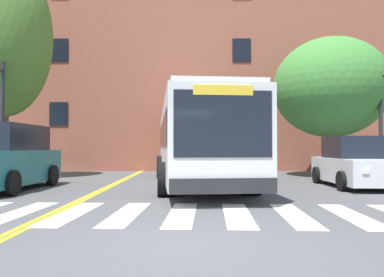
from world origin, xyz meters
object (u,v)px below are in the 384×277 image
at_px(car_teal_near_lane, 5,159).
at_px(street_tree_curbside_small, 4,37).
at_px(car_grey_behind_bus, 193,155).
at_px(street_tree_curbside_large, 330,88).
at_px(city_bus, 195,141).
at_px(car_white_far_lane, 354,164).

height_order(car_teal_near_lane, street_tree_curbside_small, street_tree_curbside_small).
relative_size(car_grey_behind_bus, street_tree_curbside_large, 0.53).
relative_size(city_bus, street_tree_curbside_small, 1.21).
relative_size(car_teal_near_lane, street_tree_curbside_small, 0.47).
height_order(car_white_far_lane, street_tree_curbside_small, street_tree_curbside_small).
xyz_separation_m(city_bus, car_teal_near_lane, (-6.41, -2.29, -0.65)).
xyz_separation_m(car_white_far_lane, street_tree_curbside_small, (-14.63, 3.65, 5.73)).
bearing_deg(street_tree_curbside_large, car_grey_behind_bus, 131.62).
height_order(city_bus, car_white_far_lane, city_bus).
bearing_deg(car_white_far_lane, street_tree_curbside_small, 165.99).
bearing_deg(car_teal_near_lane, car_grey_behind_bus, 64.07).
relative_size(city_bus, street_tree_curbside_large, 1.73).
height_order(car_white_far_lane, car_grey_behind_bus, car_grey_behind_bus).
distance_m(car_teal_near_lane, street_tree_curbside_small, 7.61).
bearing_deg(street_tree_curbside_large, car_teal_near_lane, -156.55).
bearing_deg(street_tree_curbside_large, city_bus, -153.11).
xyz_separation_m(street_tree_curbside_large, street_tree_curbside_small, (-15.52, -1.02, 2.21)).
bearing_deg(car_white_far_lane, car_teal_near_lane, -175.31).
height_order(city_bus, street_tree_curbside_small, street_tree_curbside_small).
distance_m(car_grey_behind_bus, street_tree_curbside_large, 10.62).
distance_m(car_teal_near_lane, car_grey_behind_bus, 14.65).
height_order(car_teal_near_lane, street_tree_curbside_large, street_tree_curbside_large).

